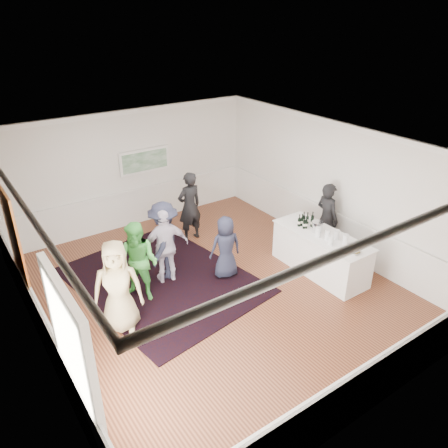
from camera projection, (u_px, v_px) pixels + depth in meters
floor at (213, 290)px, 9.49m from camera, size 8.00×8.00×0.00m
ceiling at (211, 146)px, 8.06m from camera, size 7.00×8.00×0.02m
wall_left at (30, 279)px, 6.99m from camera, size 0.02×8.00×3.20m
wall_right at (333, 187)px, 10.56m from camera, size 0.02×8.00×3.20m
wall_back at (131, 169)px, 11.72m from camera, size 7.00×0.02×3.20m
wall_front at (377, 333)px, 5.83m from camera, size 7.00×0.02×3.20m
wainscoting at (213, 270)px, 9.27m from camera, size 7.00×8.00×1.00m
mirror at (14, 236)px, 7.88m from camera, size 0.05×1.25×1.85m
doorway at (73, 356)px, 5.70m from camera, size 0.10×1.78×2.56m
landscape_painting at (145, 161)px, 11.80m from camera, size 1.44×0.06×0.66m
area_rug at (162, 280)px, 9.81m from camera, size 3.85×4.70×0.02m
serving_table at (320, 253)px, 9.95m from camera, size 0.90×2.38×0.96m
bartender at (327, 219)px, 10.59m from camera, size 0.47×0.68×1.82m
guest_tan at (118, 287)px, 7.96m from camera, size 1.07×0.92×1.86m
guest_green at (139, 263)px, 8.84m from camera, size 1.05×1.07×1.74m
guest_lilac at (166, 246)px, 9.44m from camera, size 1.08×0.60×1.74m
guest_dark_a at (164, 241)px, 9.59m from camera, size 1.31×1.29×1.81m
guest_dark_b at (190, 207)px, 11.18m from camera, size 0.70×0.48×1.85m
guest_navy at (226, 247)px, 9.68m from camera, size 0.80×0.61×1.46m
wine_bottles at (306, 220)px, 10.06m from camera, size 0.42×0.29×0.31m
juice_pitchers at (332, 236)px, 9.42m from camera, size 0.41×0.68×0.24m
ice_bucket at (317, 227)px, 9.80m from camera, size 0.26×0.26×0.25m
nut_bowl at (355, 252)px, 8.98m from camera, size 0.25×0.25×0.08m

